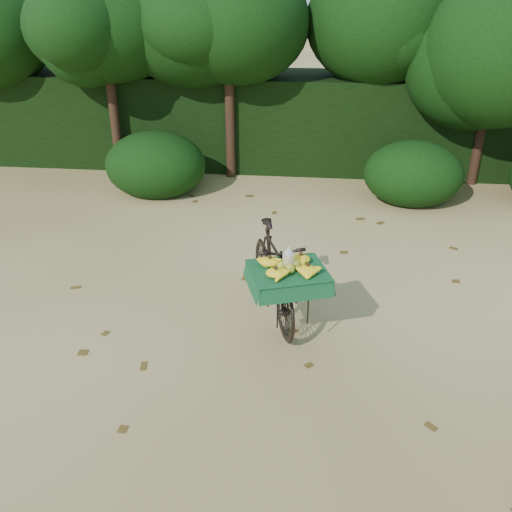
# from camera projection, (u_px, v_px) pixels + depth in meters

# --- Properties ---
(ground) EXTENTS (80.00, 80.00, 0.00)m
(ground) POSITION_uv_depth(u_px,v_px,m) (323.00, 342.00, 5.79)
(ground) COLOR #D3B670
(ground) RESTS_ON ground
(vendor_bicycle) EXTENTS (1.16, 1.89, 1.05)m
(vendor_bicycle) POSITION_uv_depth(u_px,v_px,m) (274.00, 273.00, 6.04)
(vendor_bicycle) COLOR black
(vendor_bicycle) RESTS_ON ground
(hedge_backdrop) EXTENTS (26.00, 1.80, 1.80)m
(hedge_backdrop) POSITION_uv_depth(u_px,v_px,m) (325.00, 121.00, 10.96)
(hedge_backdrop) COLOR black
(hedge_backdrop) RESTS_ON ground
(tree_row) EXTENTS (14.50, 2.00, 4.00)m
(tree_row) POSITION_uv_depth(u_px,v_px,m) (293.00, 70.00, 9.81)
(tree_row) COLOR black
(tree_row) RESTS_ON ground
(bush_clumps) EXTENTS (8.80, 1.70, 0.90)m
(bush_clumps) POSITION_uv_depth(u_px,v_px,m) (354.00, 175.00, 9.34)
(bush_clumps) COLOR black
(bush_clumps) RESTS_ON ground
(leaf_litter) EXTENTS (7.00, 7.30, 0.01)m
(leaf_litter) POSITION_uv_depth(u_px,v_px,m) (323.00, 309.00, 6.36)
(leaf_litter) COLOR #503A15
(leaf_litter) RESTS_ON ground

